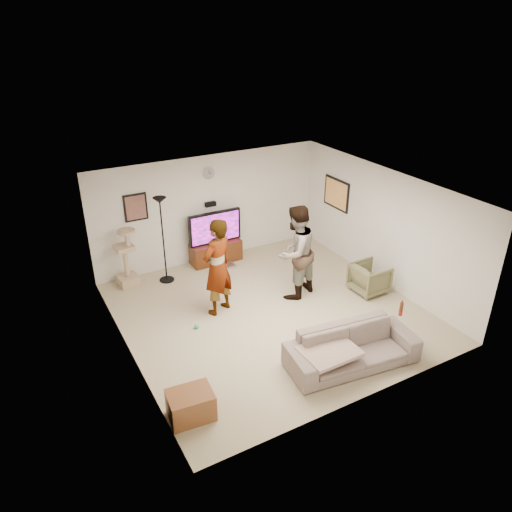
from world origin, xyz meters
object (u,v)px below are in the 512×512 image
tv_stand (216,252)px  sofa (352,348)px  person_left (217,267)px  person_right (295,252)px  floor_lamp (163,241)px  tv (215,227)px  beer_bottle (401,309)px  armchair (370,278)px  side_table (191,405)px  cat_tree (125,258)px

tv_stand → sofa: (0.38, -4.52, 0.07)m
person_left → person_right: person_right is taller
person_right → person_left: bearing=-26.8°
floor_lamp → tv: bearing=12.7°
person_left → beer_bottle: 3.40m
armchair → side_table: (-4.63, -1.50, -0.10)m
floor_lamp → beer_bottle: (2.73, -4.22, -0.19)m
cat_tree → person_right: 3.60m
person_left → armchair: (3.08, -0.85, -0.66)m
cat_tree → person_right: bearing=-36.1°
beer_bottle → armchair: (0.84, 1.69, -0.45)m
tv → cat_tree: bearing=-178.2°
tv → sofa: (0.38, -4.52, -0.55)m
floor_lamp → sofa: size_ratio=0.88×
floor_lamp → armchair: floor_lamp is taller
tv_stand → sofa: 4.53m
tv → sofa: bearing=-85.2°
person_left → tv_stand: bearing=-136.6°
tv_stand → person_left: size_ratio=0.61×
sofa → armchair: bearing=49.9°
person_left → armchair: bearing=141.3°
person_right → beer_bottle: size_ratio=7.86×
person_left → sofa: bearing=92.7°
beer_bottle → side_table: size_ratio=0.39×
beer_bottle → side_table: bearing=177.2°
side_table → tv_stand: bearing=61.0°
tv → cat_tree: 2.13m
person_right → side_table: bearing=14.4°
sofa → beer_bottle: beer_bottle is taller
beer_bottle → person_left: bearing=131.4°
side_table → person_left: bearing=56.6°
floor_lamp → side_table: bearing=-104.8°
cat_tree → person_left: 2.32m
person_right → armchair: 1.73m
sofa → tv_stand: bearing=102.2°
beer_bottle → person_right: bearing=104.8°
tv → side_table: tv is taller
sofa → side_table: 2.79m
sofa → side_table: size_ratio=3.41×
person_right → sofa: person_right is taller
floor_lamp → cat_tree: floor_lamp is taller
person_right → cat_tree: bearing=-55.8°
person_left → armchair: 3.26m
sofa → armchair: (1.84, 1.69, -0.01)m
person_left → person_right: bearing=149.7°
tv_stand → person_right: (0.77, -2.18, 0.73)m
tv_stand → armchair: size_ratio=1.72×
tv_stand → beer_bottle: (1.39, -4.52, 0.52)m
cat_tree → person_left: (1.27, -1.91, 0.33)m
person_right → armchair: size_ratio=2.84×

